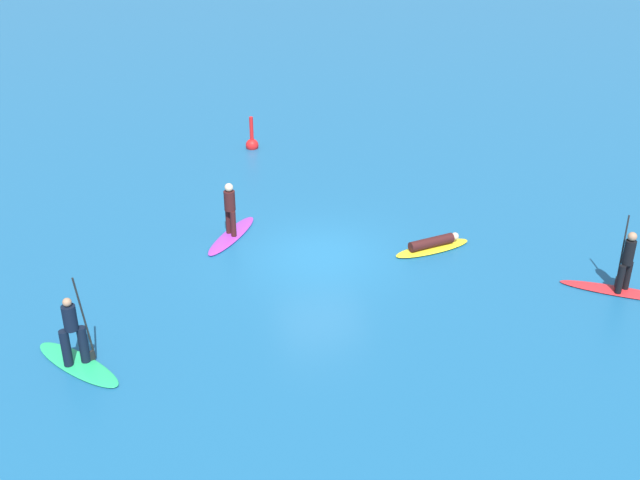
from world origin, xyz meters
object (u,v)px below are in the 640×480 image
(surfer_on_purple_board, at_px, (231,222))
(marker_buoy, at_px, (252,143))
(surfer_on_yellow_board, at_px, (433,245))
(surfer_on_green_board, at_px, (76,348))
(surfer_on_red_board, at_px, (624,277))

(surfer_on_purple_board, bearing_deg, marker_buoy, -159.33)
(surfer_on_yellow_board, bearing_deg, marker_buoy, 98.74)
(surfer_on_green_board, bearing_deg, surfer_on_purple_board, 104.03)
(surfer_on_green_board, height_order, marker_buoy, surfer_on_green_board)
(surfer_on_red_board, relative_size, surfer_on_yellow_board, 1.12)
(surfer_on_red_board, height_order, surfer_on_green_board, surfer_on_green_board)
(surfer_on_purple_board, distance_m, surfer_on_red_board, 11.29)
(surfer_on_purple_board, height_order, surfer_on_green_board, surfer_on_green_board)
(marker_buoy, bearing_deg, surfer_on_red_board, -62.51)
(surfer_on_yellow_board, distance_m, marker_buoy, 10.63)
(surfer_on_green_board, relative_size, marker_buoy, 1.85)
(surfer_on_yellow_board, bearing_deg, surfer_on_green_board, -173.11)
(surfer_on_red_board, xyz_separation_m, surfer_on_green_board, (-13.99, 0.70, -0.01))
(surfer_on_purple_board, relative_size, surfer_on_yellow_board, 1.03)
(marker_buoy, bearing_deg, surfer_on_purple_board, -106.40)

